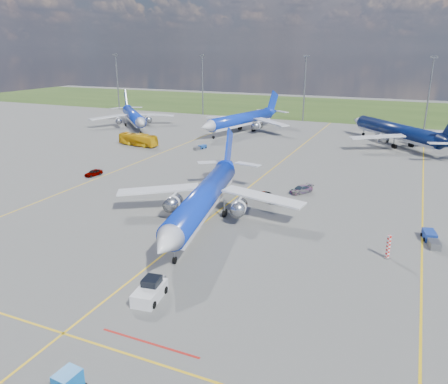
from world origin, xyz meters
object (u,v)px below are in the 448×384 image
at_px(bg_jet_nnw, 242,132).
at_px(bg_jet_n, 395,145).
at_px(service_car_a, 94,173).
at_px(service_car_c, 301,189).
at_px(uld_container, 68,381).
at_px(baggage_tug_w, 431,238).
at_px(main_airliner, 204,221).
at_px(bg_jet_nw, 134,127).
at_px(service_car_b, 269,197).
at_px(baggage_tug_c, 200,147).
at_px(pushback_tug, 150,291).
at_px(apron_bus, 138,140).
at_px(warning_post, 388,247).

height_order(bg_jet_nnw, bg_jet_n, bg_jet_n).
bearing_deg(service_car_a, service_car_c, 19.79).
distance_m(uld_container, baggage_tug_w, 47.82).
bearing_deg(uld_container, main_airliner, 103.75).
relative_size(bg_jet_nw, service_car_b, 8.03).
bearing_deg(baggage_tug_c, bg_jet_nw, 162.99).
bearing_deg(pushback_tug, service_car_c, 74.06).
distance_m(bg_jet_nw, service_car_c, 82.20).
height_order(bg_jet_nw, baggage_tug_w, bg_jet_nw).
height_order(uld_container, service_car_b, uld_container).
distance_m(main_airliner, service_car_a, 34.35).
height_order(bg_jet_nw, uld_container, bg_jet_nw).
relative_size(service_car_a, baggage_tug_w, 0.71).
xyz_separation_m(pushback_tug, apron_bus, (-44.24, 62.80, 0.78)).
distance_m(service_car_c, baggage_tug_c, 41.34).
relative_size(pushback_tug, service_car_b, 1.28).
relative_size(bg_jet_nnw, uld_container, 22.15).
relative_size(apron_bus, service_car_a, 3.03).
bearing_deg(service_car_b, bg_jet_nw, 79.00).
bearing_deg(warning_post, service_car_c, 127.79).
height_order(service_car_b, service_car_c, service_car_b).
bearing_deg(service_car_b, apron_bus, 86.56).
xyz_separation_m(service_car_b, baggage_tug_c, (-28.82, 31.50, -0.25)).
relative_size(main_airliner, service_car_b, 8.37).
relative_size(bg_jet_nnw, service_car_a, 10.96).
height_order(warning_post, baggage_tug_c, warning_post).
xyz_separation_m(bg_jet_nw, service_car_c, (67.99, -46.19, 0.68)).
bearing_deg(warning_post, baggage_tug_w, 55.16).
height_order(pushback_tug, baggage_tug_w, pushback_tug).
bearing_deg(bg_jet_n, uld_container, 38.77).
height_order(bg_jet_nw, service_car_b, bg_jet_nw).
bearing_deg(apron_bus, service_car_a, -155.73).
distance_m(bg_jet_nw, bg_jet_n, 81.28).
xyz_separation_m(pushback_tug, service_car_a, (-35.94, 34.58, -0.19)).
xyz_separation_m(main_airliner, service_car_c, (9.96, 19.29, 0.68)).
distance_m(bg_jet_n, main_airliner, 73.16).
distance_m(warning_post, bg_jet_n, 71.10).
relative_size(bg_jet_nnw, service_car_c, 9.00).
height_order(bg_jet_nnw, service_car_a, bg_jet_nnw).
xyz_separation_m(pushback_tug, service_car_c, (5.71, 40.64, -0.17)).
distance_m(warning_post, service_car_b, 24.93).
height_order(uld_container, service_car_c, uld_container).
distance_m(warning_post, pushback_tug, 29.50).
relative_size(service_car_a, service_car_c, 0.82).
height_order(pushback_tug, apron_bus, apron_bus).
bearing_deg(pushback_tug, baggage_tug_c, 104.48).
bearing_deg(service_car_b, service_car_a, 117.92).
bearing_deg(baggage_tug_w, bg_jet_nw, 134.26).
bearing_deg(baggage_tug_c, apron_bus, -156.27).
relative_size(warning_post, main_airliner, 0.07).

